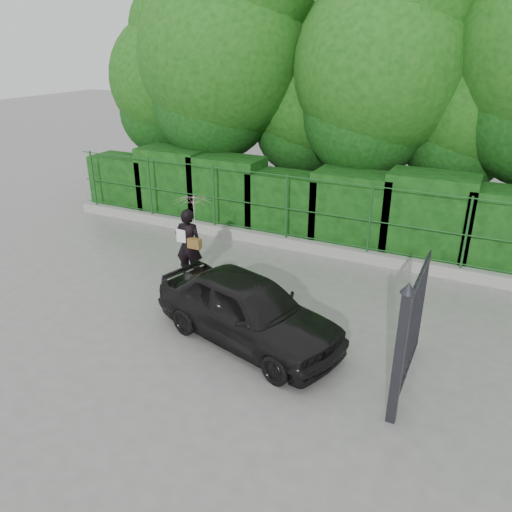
% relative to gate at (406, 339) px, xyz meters
% --- Properties ---
extents(ground, '(80.00, 80.00, 0.00)m').
position_rel_gate_xyz_m(ground, '(-4.60, 0.72, -1.19)').
color(ground, gray).
extents(kerb, '(14.00, 0.25, 0.30)m').
position_rel_gate_xyz_m(kerb, '(-4.60, 5.22, -1.04)').
color(kerb, '#9E9E99').
rests_on(kerb, ground).
extents(fence, '(14.13, 0.06, 1.80)m').
position_rel_gate_xyz_m(fence, '(-4.38, 5.22, 0.01)').
color(fence, '#1B4F1F').
rests_on(fence, kerb).
extents(hedge, '(14.20, 1.20, 2.28)m').
position_rel_gate_xyz_m(hedge, '(-4.46, 6.22, -0.15)').
color(hedge, black).
rests_on(hedge, ground).
extents(trees, '(17.10, 6.15, 8.08)m').
position_rel_gate_xyz_m(trees, '(-3.46, 8.46, 3.43)').
color(trees, black).
rests_on(trees, ground).
extents(gate, '(0.22, 2.33, 2.36)m').
position_rel_gate_xyz_m(gate, '(0.00, 0.00, 0.00)').
color(gate, '#26262C').
rests_on(gate, ground).
extents(woman, '(0.97, 0.92, 2.11)m').
position_rel_gate_xyz_m(woman, '(-5.41, 2.38, 0.17)').
color(woman, black).
rests_on(woman, ground).
extents(car, '(4.22, 2.59, 1.34)m').
position_rel_gate_xyz_m(car, '(-3.00, 0.57, -0.52)').
color(car, black).
rests_on(car, ground).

